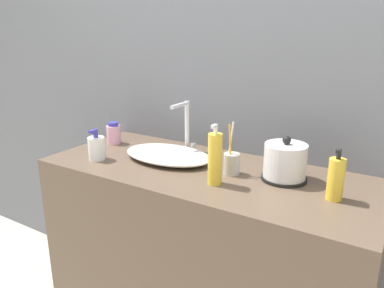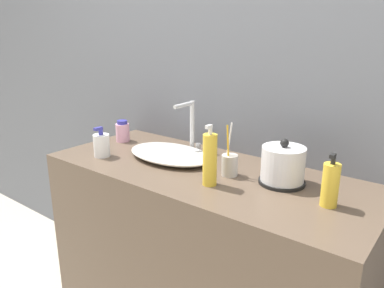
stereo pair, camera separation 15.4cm
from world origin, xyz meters
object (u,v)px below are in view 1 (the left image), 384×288
at_px(electric_kettle, 285,163).
at_px(mouthwash_bottle, 336,179).
at_px(hand_cream_bottle, 97,148).
at_px(shampoo_bottle, 114,134).
at_px(faucet, 186,124).
at_px(lotion_bottle, 215,159).
at_px(toothbrush_cup, 232,163).

relative_size(electric_kettle, mouthwash_bottle, 0.96).
distance_m(mouthwash_bottle, hand_cream_bottle, 0.99).
bearing_deg(shampoo_bottle, faucet, 12.32).
xyz_separation_m(electric_kettle, lotion_bottle, (-0.21, -0.18, 0.03)).
bearing_deg(lotion_bottle, faucet, 137.41).
height_order(faucet, lotion_bottle, faucet).
distance_m(faucet, electric_kettle, 0.52).
relative_size(faucet, toothbrush_cup, 1.13).
relative_size(toothbrush_cup, mouthwash_bottle, 1.17).
distance_m(lotion_bottle, mouthwash_bottle, 0.42).
height_order(lotion_bottle, shampoo_bottle, lotion_bottle).
xyz_separation_m(lotion_bottle, shampoo_bottle, (-0.68, 0.19, -0.05)).
bearing_deg(hand_cream_bottle, electric_kettle, 14.80).
bearing_deg(mouthwash_bottle, lotion_bottle, -166.98).
height_order(electric_kettle, hand_cream_bottle, electric_kettle).
bearing_deg(faucet, hand_cream_bottle, -131.56).
height_order(electric_kettle, shampoo_bottle, electric_kettle).
xyz_separation_m(toothbrush_cup, shampoo_bottle, (-0.69, 0.07, 0.01)).
height_order(faucet, electric_kettle, faucet).
relative_size(toothbrush_cup, shampoo_bottle, 1.93).
relative_size(lotion_bottle, mouthwash_bottle, 1.27).
height_order(toothbrush_cup, shampoo_bottle, toothbrush_cup).
bearing_deg(hand_cream_bottle, lotion_bottle, 3.07).
bearing_deg(mouthwash_bottle, hand_cream_bottle, -172.75).
bearing_deg(toothbrush_cup, shampoo_bottle, 174.22).
bearing_deg(faucet, electric_kettle, -11.31).
height_order(electric_kettle, toothbrush_cup, toothbrush_cup).
distance_m(electric_kettle, shampoo_bottle, 0.89).
xyz_separation_m(mouthwash_bottle, hand_cream_bottle, (-0.98, -0.12, -0.02)).
height_order(faucet, toothbrush_cup, faucet).
xyz_separation_m(toothbrush_cup, mouthwash_bottle, (0.40, -0.03, 0.03)).
bearing_deg(hand_cream_bottle, mouthwash_bottle, 7.25).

